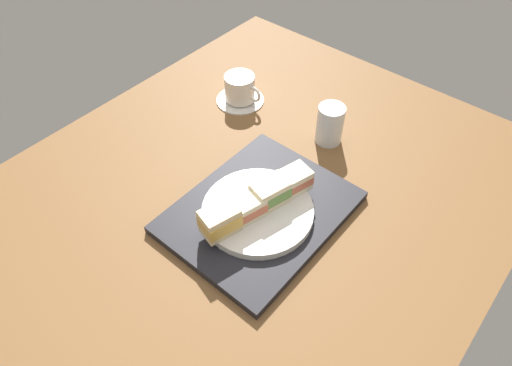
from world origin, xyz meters
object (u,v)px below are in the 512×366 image
Objects in this scene: sandwich_nearmost at (220,221)px; coffee_cup at (240,90)px; drinking_glass at (330,124)px; sandwich_farmost at (293,181)px; sandwich_inner_near at (246,208)px; sandwich_inner_far at (270,193)px; sandwich_plate at (258,211)px.

coffee_cup is at bearing 36.66° from sandwich_nearmost.
drinking_glass is (38.42, 0.73, -1.47)cm from sandwich_nearmost.
sandwich_inner_near is at bearing 166.78° from sandwich_farmost.
sandwich_farmost is at bearing -13.22° from sandwich_inner_near.
sandwich_farmost is 21.56cm from drinking_glass.
sandwich_inner_far is at bearing -129.71° from coffee_cup.
sandwich_farmost reaches higher than sandwich_inner_near.
sandwich_nearmost reaches higher than sandwich_farmost.
drinking_glass is (26.79, 3.46, -1.32)cm from sandwich_inner_far.
coffee_cup is 1.35× the size of drinking_glass.
coffee_cup is at bearing 58.71° from sandwich_farmost.
sandwich_plate is 2.75× the size of sandwich_farmost.
sandwich_inner_near is 41.83cm from coffee_cup.
sandwich_inner_far is (11.62, -2.73, -0.16)cm from sandwich_nearmost.
sandwich_inner_far is (5.81, -1.37, 0.40)cm from sandwich_inner_near.
sandwich_inner_far is 1.02× the size of sandwich_farmost.
drinking_glass reaches higher than sandwich_plate.
sandwich_inner_near is at bearing -137.06° from coffee_cup.
sandwich_nearmost is 17.91cm from sandwich_farmost.
sandwich_nearmost reaches higher than sandwich_plate.
sandwich_inner_far is at bearing -172.64° from drinking_glass.
sandwich_inner_far is (2.91, -0.68, 3.49)cm from sandwich_plate.
sandwich_farmost is 0.63× the size of coffee_cup.
sandwich_inner_far reaches higher than sandwich_inner_near.
sandwich_inner_far is 0.64× the size of coffee_cup.
sandwich_inner_far reaches higher than sandwich_farmost.
sandwich_plate is 4.59cm from sandwich_inner_far.
sandwich_farmost is (11.62, -2.73, 0.13)cm from sandwich_inner_near.
sandwich_nearmost is (-8.72, 2.05, 3.65)cm from sandwich_plate.
sandwich_inner_far is at bearing -13.22° from sandwich_nearmost.
sandwich_farmost is (17.43, -4.10, -0.43)cm from sandwich_nearmost.
sandwich_inner_near is at bearing -176.33° from drinking_glass.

